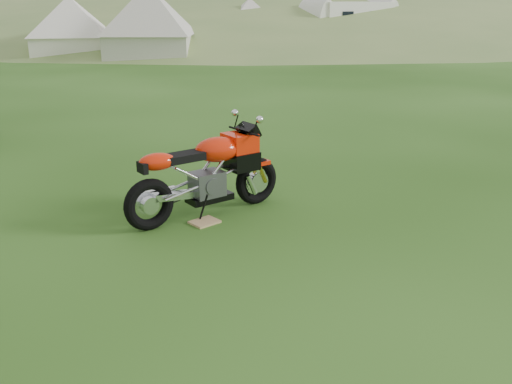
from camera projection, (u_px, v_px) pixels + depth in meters
name	position (u px, v px, depth m)	size (l,w,h in m)	color
ground	(296.00, 261.00, 5.24)	(120.00, 120.00, 0.00)	#1E430E
hillside	(318.00, 27.00, 49.16)	(80.00, 64.00, 8.00)	olive
hedgerow	(318.00, 27.00, 49.16)	(36.00, 1.20, 8.60)	black
sport_motorcycle	(205.00, 168.00, 6.17)	(1.83, 0.46, 1.10)	red
plywood_board	(205.00, 222.00, 6.13)	(0.29, 0.23, 0.02)	tan
tent_left	(71.00, 26.00, 23.01)	(2.90, 2.90, 2.51)	white
tent_mid	(150.00, 23.00, 22.43)	(3.19, 3.19, 2.77)	beige
tent_right	(250.00, 23.00, 26.57)	(2.83, 2.83, 2.46)	silver
caravan	(349.00, 26.00, 26.80)	(4.75, 2.12, 2.23)	white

